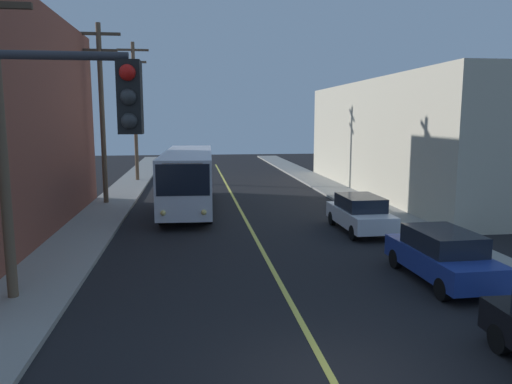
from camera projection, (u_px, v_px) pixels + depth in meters
name	position (u px, v px, depth m)	size (l,w,h in m)	color
ground_plane	(335.00, 384.00, 9.24)	(120.00, 120.00, 0.00)	black
sidewalk_left	(68.00, 252.00, 18.08)	(2.50, 90.00, 0.15)	gray
sidewalk_right	(435.00, 240.00, 19.98)	(2.50, 90.00, 0.15)	gray
lane_stripe_center	(246.00, 221.00, 23.94)	(0.16, 60.00, 0.01)	#D8CC4C
building_right_warehouse	(444.00, 138.00, 33.02)	(12.00, 24.26, 7.46)	beige
city_bus	(189.00, 176.00, 27.17)	(2.98, 12.23, 3.20)	silver
parked_car_blue	(442.00, 255.00, 14.97)	(1.90, 4.44, 1.62)	navy
parked_car_white	(360.00, 213.00, 21.62)	(1.85, 4.42, 1.62)	silver
utility_pole_mid	(102.00, 106.00, 27.57)	(2.40, 0.28, 10.13)	brown
utility_pole_far	(135.00, 106.00, 38.01)	(2.40, 0.28, 10.69)	brown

